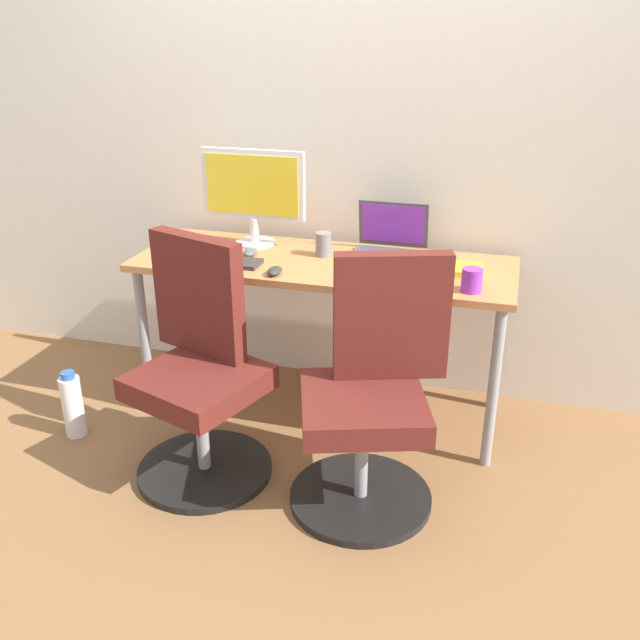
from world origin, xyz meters
name	(u,v)px	position (x,y,z in m)	size (l,w,h in m)	color
ground_plane	(323,408)	(0.00, 0.00, 0.00)	(5.28, 5.28, 0.00)	brown
back_wall	(346,114)	(0.00, 0.37, 1.30)	(4.40, 0.04, 2.60)	silver
desk	(323,277)	(0.00, 0.00, 0.66)	(1.63, 0.58, 0.73)	#B77542
office_chair_left	(200,373)	(-0.34, -0.56, 0.42)	(0.56, 0.56, 0.94)	black
office_chair_right	(372,397)	(0.34, -0.56, 0.42)	(0.56, 0.56, 0.94)	black
water_bottle_on_floor	(73,405)	(-0.99, -0.51, 0.15)	(0.09, 0.09, 0.31)	white
desktop_monitor	(253,190)	(-0.37, 0.15, 0.98)	(0.48, 0.18, 0.43)	silver
open_laptop	(390,243)	(0.26, 0.16, 0.79)	(0.31, 0.26, 0.23)	#4C4C51
keyboard_by_monitor	(222,261)	(-0.41, -0.15, 0.74)	(0.34, 0.12, 0.02)	#2D2D2D
keyboard_by_laptop	(383,281)	(0.30, -0.19, 0.74)	(0.34, 0.12, 0.02)	#2D2D2D
mouse_by_monitor	(250,252)	(-0.33, -0.02, 0.75)	(0.06, 0.10, 0.03)	#515156
mouse_by_laptop	(275,271)	(-0.14, -0.22, 0.75)	(0.06, 0.10, 0.03)	#2D2D2D
coffee_mug	(472,280)	(0.64, -0.19, 0.78)	(0.08, 0.08, 0.09)	purple
pen_cup	(323,244)	(-0.02, 0.07, 0.79)	(0.07, 0.07, 0.10)	slate
notebook	(456,269)	(0.56, 0.01, 0.75)	(0.21, 0.15, 0.03)	yellow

